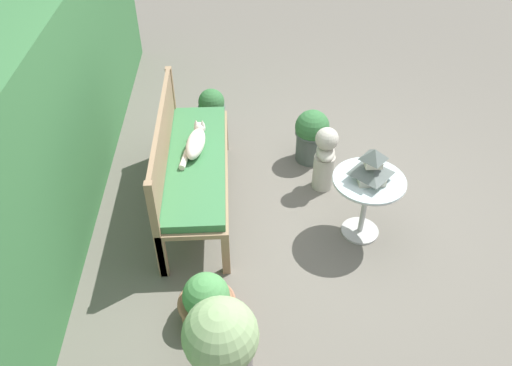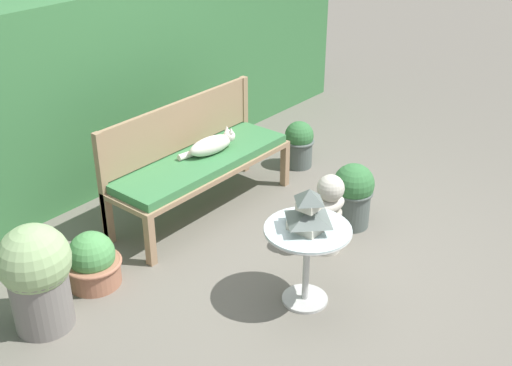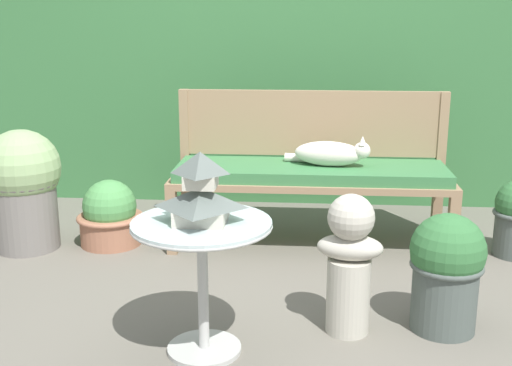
# 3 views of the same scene
# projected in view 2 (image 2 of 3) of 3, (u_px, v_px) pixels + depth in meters

# --- Properties ---
(ground) EXTENTS (30.00, 30.00, 0.00)m
(ground) POSITION_uv_depth(u_px,v_px,m) (297.00, 262.00, 4.73)
(ground) COLOR #666056
(foliage_hedge_back) EXTENTS (6.40, 0.93, 1.69)m
(foliage_hedge_back) POSITION_uv_depth(u_px,v_px,m) (82.00, 85.00, 5.68)
(foliage_hedge_back) COLOR #38703D
(foliage_hedge_back) RESTS_ON ground
(garden_bench) EXTENTS (1.67, 0.53, 0.49)m
(garden_bench) POSITION_uv_depth(u_px,v_px,m) (202.00, 166.00, 5.20)
(garden_bench) COLOR #937556
(garden_bench) RESTS_ON ground
(bench_backrest) EXTENTS (1.67, 0.06, 0.91)m
(bench_backrest) POSITION_uv_depth(u_px,v_px,m) (180.00, 131.00, 5.22)
(bench_backrest) COLOR #937556
(bench_backrest) RESTS_ON ground
(cat) EXTENTS (0.51, 0.23, 0.18)m
(cat) POSITION_uv_depth(u_px,v_px,m) (212.00, 145.00, 5.21)
(cat) COLOR silver
(cat) RESTS_ON garden_bench
(patio_table) EXTENTS (0.57, 0.57, 0.57)m
(patio_table) POSITION_uv_depth(u_px,v_px,m) (307.00, 245.00, 4.13)
(patio_table) COLOR #B7B7B2
(patio_table) RESTS_ON ground
(pagoda_birdhouse) EXTENTS (0.27, 0.27, 0.28)m
(pagoda_birdhouse) POSITION_uv_depth(u_px,v_px,m) (309.00, 212.00, 4.01)
(pagoda_birdhouse) COLOR beige
(pagoda_birdhouse) RESTS_ON patio_table
(garden_bust) EXTENTS (0.30, 0.20, 0.63)m
(garden_bust) POSITION_uv_depth(u_px,v_px,m) (329.00, 212.00, 4.72)
(garden_bust) COLOR #B7B2A3
(garden_bust) RESTS_ON ground
(potted_plant_bench_right) EXTENTS (0.40, 0.40, 0.40)m
(potted_plant_bench_right) POSITION_uv_depth(u_px,v_px,m) (93.00, 262.00, 4.42)
(potted_plant_bench_right) COLOR #9E664C
(potted_plant_bench_right) RESTS_ON ground
(potted_plant_table_far) EXTENTS (0.45, 0.45, 0.72)m
(potted_plant_table_far) POSITION_uv_depth(u_px,v_px,m) (37.00, 275.00, 3.94)
(potted_plant_table_far) COLOR slate
(potted_plant_table_far) RESTS_ON ground
(potted_plant_patio_mid) EXTENTS (0.33, 0.33, 0.54)m
(potted_plant_patio_mid) POSITION_uv_depth(u_px,v_px,m) (353.00, 194.00, 5.07)
(potted_plant_patio_mid) COLOR #4C5651
(potted_plant_patio_mid) RESTS_ON ground
(potted_plant_table_near) EXTENTS (0.29, 0.29, 0.45)m
(potted_plant_table_near) POSITION_uv_depth(u_px,v_px,m) (299.00, 143.00, 6.05)
(potted_plant_table_near) COLOR #4C5651
(potted_plant_table_near) RESTS_ON ground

